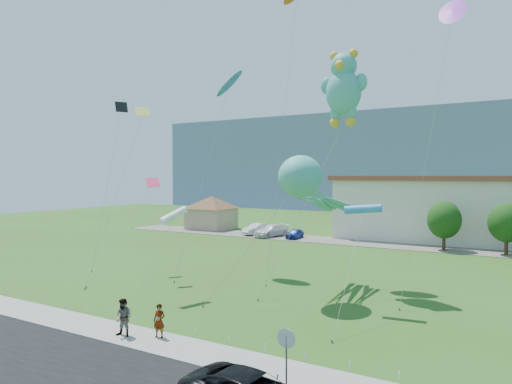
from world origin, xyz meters
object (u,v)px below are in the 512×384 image
pedestrian_right (124,318)px  teddy_bear_kite (343,87)px  pedestrian_left (159,321)px  parked_car_silver (257,229)px  parked_car_white (271,231)px  pavilion (212,209)px  stop_sign (286,344)px  parked_car_blue (295,234)px  octopus_kite (307,186)px

pedestrian_right → teddy_bear_kite: 21.83m
pedestrian_left → parked_car_silver: (-15.84, 37.50, -0.12)m
pedestrian_left → parked_car_white: (-13.20, 36.79, -0.09)m
pavilion → teddy_bear_kite: (29.73, -25.09, 11.70)m
stop_sign → parked_car_blue: (-17.64, 38.56, -1.19)m
octopus_kite → pedestrian_left: bearing=-104.8°
parked_car_white → octopus_kite: bearing=-41.3°
pavilion → parked_car_silver: 10.28m
parked_car_blue → teddy_bear_kite: 29.14m
pedestrian_right → pedestrian_left: bearing=14.7°
teddy_bear_kite → stop_sign: bearing=-77.6°
pedestrian_left → pavilion: bearing=106.2°
pavilion → octopus_kite: bearing=-45.3°
parked_car_blue → octopus_kite: 29.00m
pedestrian_right → parked_car_blue: (-7.98, 37.40, -0.37)m
octopus_kite → parked_car_blue: bearing=116.7°
parked_car_silver → parked_car_white: size_ratio=0.85×
pavilion → parked_car_white: 12.97m
stop_sign → parked_car_blue: 42.42m
pavilion → stop_sign: bearing=-51.6°
octopus_kite → pedestrian_right: bearing=-111.0°
parked_car_silver → teddy_bear_kite: size_ratio=0.27×
pedestrian_right → teddy_bear_kite: size_ratio=0.11×
pavilion → pedestrian_right: size_ratio=4.85×
parked_car_blue → octopus_kite: octopus_kite is taller
pedestrian_left → parked_car_blue: (-9.64, 36.63, -0.26)m
stop_sign → pedestrian_right: bearing=173.1°
pavilion → teddy_bear_kite: 40.62m
parked_car_silver → octopus_kite: size_ratio=0.42×
pedestrian_left → teddy_bear_kite: size_ratio=0.10×
pedestrian_right → parked_car_white: 39.29m
parked_car_white → teddy_bear_kite: teddy_bear_kite is taller
parked_car_white → stop_sign: bearing=-45.2°
octopus_kite → teddy_bear_kite: 8.23m
pavilion → pedestrian_left: pavilion is taller
stop_sign → pedestrian_left: stop_sign is taller
parked_car_blue → pedestrian_right: bearing=-81.5°
pedestrian_left → octopus_kite: 13.53m
parked_car_silver → octopus_kite: (18.86, -26.06, 6.68)m
pavilion → parked_car_silver: (9.65, -2.77, -2.20)m
parked_car_blue → octopus_kite: bearing=-66.8°
parked_car_blue → teddy_bear_kite: size_ratio=0.21×
stop_sign → parked_car_white: 44.16m
pedestrian_left → parked_car_silver: bearing=96.8°
stop_sign → pedestrian_left: 8.29m
pavilion → stop_sign: (33.50, -42.21, -1.15)m
parked_car_silver → stop_sign: bearing=-43.8°
pavilion → parked_car_silver: bearing=-16.0°
pavilion → parked_car_blue: pavilion is taller
parked_car_white → octopus_kite: octopus_kite is taller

